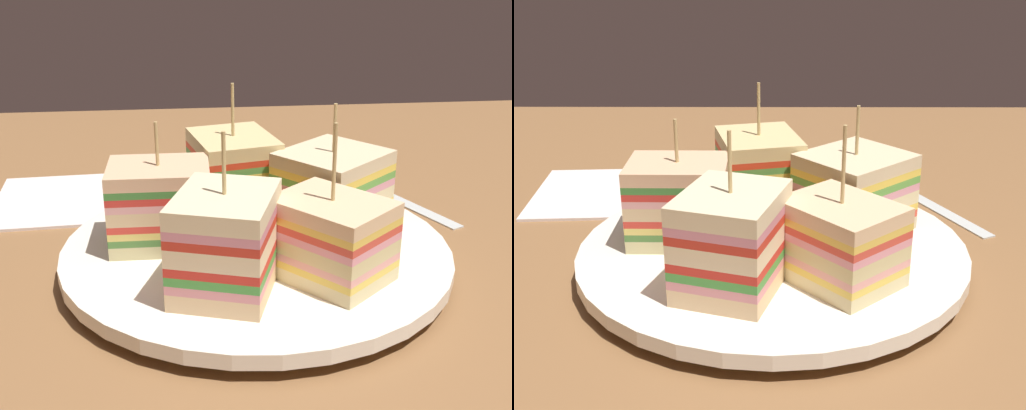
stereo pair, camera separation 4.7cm
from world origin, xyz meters
The scene contains 10 objects.
ground_plane centered at (0.00, 0.00, -0.90)cm, with size 94.63×92.79×1.80cm, color brown.
plate centered at (0.00, 0.00, 1.08)cm, with size 27.10×27.10×1.79cm.
sandwich_wedge_0 centered at (-6.52, -1.06, 4.81)cm, with size 8.09×7.18×10.09cm.
sandwich_wedge_1 centered at (-0.98, -6.54, 4.66)cm, with size 5.33×6.99×8.80cm.
sandwich_wedge_2 centered at (6.12, -2.48, 4.91)cm, with size 8.31×7.42×10.05cm.
sandwich_wedge_3 centered at (5.13, 4.16, 4.38)cm, with size 8.70×8.57×10.08cm.
sandwich_wedge_4 centered at (-2.94, 5.92, 4.62)cm, with size 9.33×9.39×9.25cm.
chip_pile centered at (0.88, 1.56, 2.96)cm, with size 6.91×7.31×2.83cm.
spoon centered at (-15.28, 12.10, 0.37)cm, with size 14.84×8.19×1.00cm.
napkin centered at (-14.53, -14.96, 0.25)cm, with size 12.34×13.12×0.50cm, color silver.
Camera 1 is at (43.23, -4.48, 22.36)cm, focal length 47.88 mm.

